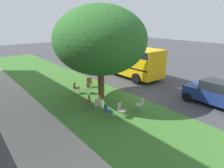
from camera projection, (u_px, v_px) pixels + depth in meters
ground at (138, 95)px, 14.53m from camera, size 80.00×80.00×0.00m
grass_verge at (103, 107)px, 12.61m from camera, size 48.00×6.00×0.01m
sidewalk_strip at (34, 130)px, 9.98m from camera, size 48.00×2.80×0.01m
street_tree at (100, 40)px, 12.66m from camera, size 6.09×6.09×6.34m
chair_0 at (76, 87)px, 14.76m from camera, size 0.59×0.59×0.88m
chair_1 at (107, 110)px, 10.97m from camera, size 0.49×0.49×0.88m
chair_2 at (88, 100)px, 12.31m from camera, size 0.52×0.52×0.88m
chair_3 at (121, 109)px, 11.12m from camera, size 0.55×0.54×0.88m
chair_4 at (141, 104)px, 11.81m from camera, size 0.54×0.54×0.88m
chair_5 at (90, 82)px, 16.06m from camera, size 0.59×0.59×0.88m
chair_6 at (87, 87)px, 14.73m from camera, size 0.51×0.51×0.88m
chair_7 at (98, 104)px, 11.75m from camera, size 0.56×0.55×0.88m
parked_car at (215, 93)px, 12.66m from camera, size 3.70×1.92×1.65m
school_bus at (118, 56)px, 20.30m from camera, size 10.40×2.80×2.88m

